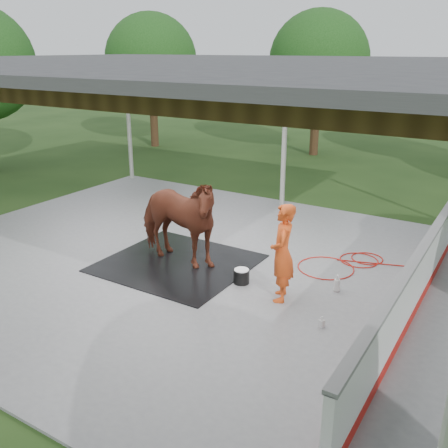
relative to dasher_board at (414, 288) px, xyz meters
The scene contains 12 objects.
ground 4.64m from the dasher_board, behind, with size 100.00×100.00×0.00m, color #1E3814.
concrete_slab 4.63m from the dasher_board, behind, with size 12.00×10.00×0.05m, color slate.
pavilion_structure 5.70m from the dasher_board, behind, with size 12.60×10.60×4.05m.
dasher_board is the anchor object (origin of this frame).
tree_belt 5.43m from the dasher_board, 168.18° to the left, with size 28.00×28.00×5.80m.
rubber_mat 4.66m from the dasher_board, behind, with size 2.91×2.73×0.02m, color black.
horse 4.65m from the dasher_board, behind, with size 1.02×2.24×1.89m, color brown.
handler 2.22m from the dasher_board, 165.58° to the right, with size 0.65×0.42×1.77m, color #C94315.
wash_bucket 3.09m from the dasher_board, behind, with size 0.30×0.30×0.28m.
soap_bottle_a 1.44m from the dasher_board, 169.45° to the left, with size 0.13×0.13×0.33m, color silver.
soap_bottle_b 1.63m from the dasher_board, 136.73° to the right, with size 0.08×0.09×0.19m, color #338CD8.
hose_coil 2.30m from the dasher_board, 138.21° to the left, with size 1.94×1.82×0.02m.
Camera 1 is at (5.82, -7.89, 4.31)m, focal length 40.00 mm.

